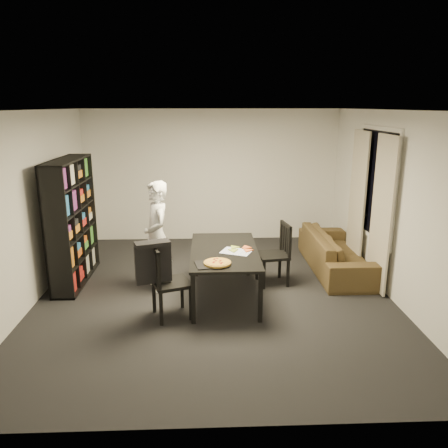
{
  "coord_description": "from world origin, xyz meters",
  "views": [
    {
      "loc": [
        -0.11,
        -5.89,
        2.66
      ],
      "look_at": [
        0.14,
        0.01,
        1.05
      ],
      "focal_mm": 35.0,
      "sensor_mm": 36.0,
      "label": 1
    }
  ],
  "objects_px": {
    "bookshelf": "(72,222)",
    "dining_table": "(224,254)",
    "sofa": "(336,252)",
    "baking_tray": "(211,264)",
    "chair_left": "(164,277)",
    "pepperoni_pizza": "(217,263)",
    "person": "(157,236)",
    "chair_right": "(278,249)"
  },
  "relations": [
    {
      "from": "bookshelf",
      "to": "dining_table",
      "type": "xyz_separation_m",
      "value": [
        2.29,
        -0.69,
        -0.31
      ]
    },
    {
      "from": "sofa",
      "to": "baking_tray",
      "type": "bearing_deg",
      "value": 126.68
    },
    {
      "from": "dining_table",
      "to": "chair_left",
      "type": "relative_size",
      "value": 1.74
    },
    {
      "from": "baking_tray",
      "to": "sofa",
      "type": "bearing_deg",
      "value": 36.68
    },
    {
      "from": "dining_table",
      "to": "chair_left",
      "type": "xyz_separation_m",
      "value": [
        -0.79,
        -0.62,
        -0.09
      ]
    },
    {
      "from": "baking_tray",
      "to": "pepperoni_pizza",
      "type": "relative_size",
      "value": 1.14
    },
    {
      "from": "person",
      "to": "pepperoni_pizza",
      "type": "bearing_deg",
      "value": 22.62
    },
    {
      "from": "bookshelf",
      "to": "pepperoni_pizza",
      "type": "xyz_separation_m",
      "value": [
        2.18,
        -1.27,
        -0.22
      ]
    },
    {
      "from": "bookshelf",
      "to": "baking_tray",
      "type": "height_order",
      "value": "bookshelf"
    },
    {
      "from": "person",
      "to": "sofa",
      "type": "relative_size",
      "value": 0.77
    },
    {
      "from": "dining_table",
      "to": "pepperoni_pizza",
      "type": "distance_m",
      "value": 0.6
    },
    {
      "from": "bookshelf",
      "to": "person",
      "type": "relative_size",
      "value": 1.17
    },
    {
      "from": "baking_tray",
      "to": "sofa",
      "type": "distance_m",
      "value": 2.64
    },
    {
      "from": "chair_left",
      "to": "baking_tray",
      "type": "xyz_separation_m",
      "value": [
        0.6,
        0.04,
        0.15
      ]
    },
    {
      "from": "dining_table",
      "to": "sofa",
      "type": "bearing_deg",
      "value": 27.39
    },
    {
      "from": "pepperoni_pizza",
      "to": "dining_table",
      "type": "bearing_deg",
      "value": 79.04
    },
    {
      "from": "chair_right",
      "to": "sofa",
      "type": "xyz_separation_m",
      "value": [
        1.06,
        0.53,
        -0.23
      ]
    },
    {
      "from": "chair_left",
      "to": "pepperoni_pizza",
      "type": "relative_size",
      "value": 2.76
    },
    {
      "from": "bookshelf",
      "to": "sofa",
      "type": "bearing_deg",
      "value": 4.09
    },
    {
      "from": "bookshelf",
      "to": "pepperoni_pizza",
      "type": "distance_m",
      "value": 2.53
    },
    {
      "from": "dining_table",
      "to": "chair_left",
      "type": "bearing_deg",
      "value": -142.0
    },
    {
      "from": "bookshelf",
      "to": "baking_tray",
      "type": "relative_size",
      "value": 4.75
    },
    {
      "from": "chair_left",
      "to": "baking_tray",
      "type": "distance_m",
      "value": 0.62
    },
    {
      "from": "chair_right",
      "to": "sofa",
      "type": "bearing_deg",
      "value": 106.69
    },
    {
      "from": "chair_right",
      "to": "pepperoni_pizza",
      "type": "relative_size",
      "value": 2.71
    },
    {
      "from": "chair_right",
      "to": "bookshelf",
      "type": "bearing_deg",
      "value": -103.79
    },
    {
      "from": "chair_left",
      "to": "pepperoni_pizza",
      "type": "xyz_separation_m",
      "value": [
        0.68,
        0.04,
        0.17
      ]
    },
    {
      "from": "chair_left",
      "to": "chair_right",
      "type": "height_order",
      "value": "chair_left"
    },
    {
      "from": "chair_right",
      "to": "baking_tray",
      "type": "xyz_separation_m",
      "value": [
        -1.03,
        -1.03,
        0.16
      ]
    },
    {
      "from": "bookshelf",
      "to": "person",
      "type": "height_order",
      "value": "bookshelf"
    },
    {
      "from": "person",
      "to": "pepperoni_pizza",
      "type": "xyz_separation_m",
      "value": [
        0.86,
        -0.92,
        -0.08
      ]
    },
    {
      "from": "chair_left",
      "to": "baking_tray",
      "type": "bearing_deg",
      "value": -105.48
    },
    {
      "from": "person",
      "to": "baking_tray",
      "type": "distance_m",
      "value": 1.21
    },
    {
      "from": "chair_left",
      "to": "sofa",
      "type": "xyz_separation_m",
      "value": [
        2.7,
        1.6,
        -0.24
      ]
    },
    {
      "from": "dining_table",
      "to": "pepperoni_pizza",
      "type": "height_order",
      "value": "pepperoni_pizza"
    },
    {
      "from": "chair_left",
      "to": "person",
      "type": "distance_m",
      "value": 1.01
    },
    {
      "from": "bookshelf",
      "to": "baking_tray",
      "type": "distance_m",
      "value": 2.46
    },
    {
      "from": "bookshelf",
      "to": "dining_table",
      "type": "distance_m",
      "value": 2.41
    },
    {
      "from": "baking_tray",
      "to": "bookshelf",
      "type": "bearing_deg",
      "value": 149.02
    },
    {
      "from": "chair_right",
      "to": "person",
      "type": "xyz_separation_m",
      "value": [
        -1.81,
        -0.12,
        0.27
      ]
    },
    {
      "from": "chair_left",
      "to": "sofa",
      "type": "relative_size",
      "value": 0.46
    },
    {
      "from": "bookshelf",
      "to": "sofa",
      "type": "xyz_separation_m",
      "value": [
        4.2,
        0.3,
        -0.64
      ]
    }
  ]
}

